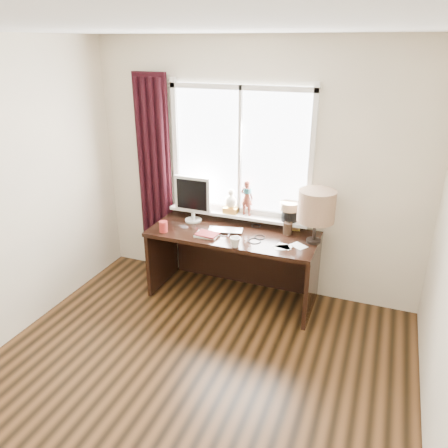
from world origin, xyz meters
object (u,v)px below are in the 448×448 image
at_px(desk, 236,250).
at_px(table_lamp, 317,207).
at_px(laptop, 226,231).
at_px(red_cup, 163,227).
at_px(mug, 235,242).
at_px(monitor, 193,196).

distance_m(desk, table_lamp, 1.00).
height_order(laptop, red_cup, red_cup).
distance_m(mug, red_cup, 0.80).
bearing_deg(mug, desk, 108.46).
height_order(mug, table_lamp, table_lamp).
distance_m(mug, desk, 0.51).
bearing_deg(monitor, laptop, -19.25).
bearing_deg(mug, table_lamp, 28.74).
height_order(mug, desk, mug).
bearing_deg(desk, laptop, -125.44).
height_order(red_cup, desk, red_cup).
distance_m(desk, monitor, 0.73).
xyz_separation_m(mug, table_lamp, (0.67, 0.37, 0.31)).
bearing_deg(red_cup, laptop, 20.84).
bearing_deg(table_lamp, red_cup, -168.47).
xyz_separation_m(monitor, table_lamp, (1.31, -0.08, 0.09)).
relative_size(red_cup, monitor, 0.23).
relative_size(mug, table_lamp, 0.20).
distance_m(mug, monitor, 0.81).
xyz_separation_m(red_cup, monitor, (0.16, 0.37, 0.22)).
distance_m(red_cup, table_lamp, 1.52).
bearing_deg(mug, monitor, 145.31).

